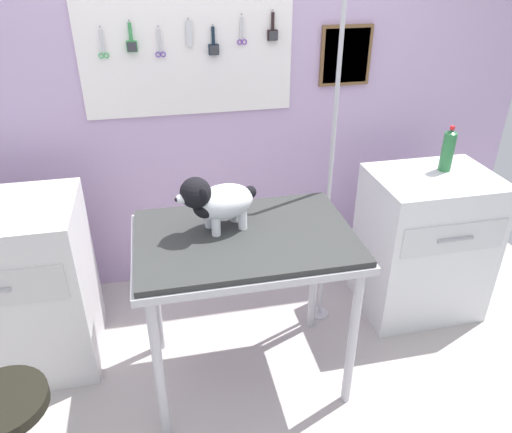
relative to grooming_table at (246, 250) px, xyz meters
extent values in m
cube|color=#ABA3A0|center=(0.00, -0.30, -0.79)|extent=(4.40, 4.00, 0.04)
cube|color=#B69AC2|center=(0.00, 0.98, 0.38)|extent=(4.00, 0.06, 2.30)
cube|color=white|center=(-0.13, 0.95, 0.67)|extent=(1.17, 0.02, 0.62)
cylinder|color=gray|center=(-0.57, 0.94, 0.85)|extent=(0.01, 0.02, 0.01)
cube|color=silver|center=(-0.58, 0.93, 0.78)|extent=(0.01, 0.00, 0.11)
cube|color=silver|center=(-0.57, 0.93, 0.78)|extent=(0.01, 0.00, 0.11)
torus|color=green|center=(-0.59, 0.93, 0.71)|extent=(0.03, 0.01, 0.03)
torus|color=green|center=(-0.56, 0.93, 0.71)|extent=(0.03, 0.01, 0.03)
cylinder|color=gray|center=(-0.42, 0.94, 0.88)|extent=(0.01, 0.02, 0.01)
cylinder|color=#388D4C|center=(-0.42, 0.93, 0.82)|extent=(0.02, 0.02, 0.09)
cube|color=#388D4C|center=(-0.42, 0.93, 0.75)|extent=(0.06, 0.02, 0.06)
cube|color=#333338|center=(-0.42, 0.91, 0.75)|extent=(0.05, 0.01, 0.05)
cylinder|color=gray|center=(-0.28, 0.94, 0.85)|extent=(0.01, 0.02, 0.01)
cube|color=silver|center=(-0.29, 0.93, 0.78)|extent=(0.01, 0.00, 0.11)
cube|color=silver|center=(-0.27, 0.93, 0.78)|extent=(0.01, 0.00, 0.11)
torus|color=#5E3C9E|center=(-0.29, 0.93, 0.70)|extent=(0.03, 0.01, 0.03)
torus|color=#5E3C9E|center=(-0.27, 0.93, 0.70)|extent=(0.03, 0.01, 0.03)
cylinder|color=gray|center=(-0.12, 0.94, 0.88)|extent=(0.01, 0.02, 0.01)
cube|color=silver|center=(-0.12, 0.93, 0.80)|extent=(0.03, 0.01, 0.13)
cylinder|color=gray|center=(0.01, 0.94, 0.84)|extent=(0.01, 0.02, 0.01)
cylinder|color=#122030|center=(0.01, 0.93, 0.79)|extent=(0.02, 0.02, 0.09)
cube|color=#122030|center=(0.01, 0.93, 0.72)|extent=(0.06, 0.02, 0.06)
cube|color=#333338|center=(0.01, 0.91, 0.72)|extent=(0.05, 0.01, 0.05)
cylinder|color=gray|center=(0.17, 0.94, 0.89)|extent=(0.01, 0.02, 0.01)
cube|color=silver|center=(0.16, 0.93, 0.82)|extent=(0.01, 0.00, 0.11)
cube|color=silver|center=(0.17, 0.93, 0.82)|extent=(0.01, 0.00, 0.11)
torus|color=#66349E|center=(0.15, 0.93, 0.75)|extent=(0.03, 0.01, 0.03)
torus|color=#66349E|center=(0.18, 0.93, 0.75)|extent=(0.03, 0.01, 0.03)
cylinder|color=gray|center=(0.34, 0.94, 0.91)|extent=(0.01, 0.02, 0.01)
cylinder|color=black|center=(0.34, 0.93, 0.85)|extent=(0.02, 0.02, 0.09)
cube|color=black|center=(0.34, 0.93, 0.78)|extent=(0.06, 0.02, 0.06)
cube|color=#333338|center=(0.34, 0.91, 0.78)|extent=(0.05, 0.01, 0.05)
cube|color=brown|center=(0.79, 0.94, 0.65)|extent=(0.31, 0.02, 0.34)
cube|color=#A5824F|center=(0.79, 0.94, 0.65)|extent=(0.27, 0.01, 0.31)
cylinder|color=#B7B7BC|center=(-0.44, -0.28, -0.37)|extent=(0.04, 0.04, 0.79)
cylinder|color=#B7B7BC|center=(0.44, -0.28, -0.37)|extent=(0.04, 0.04, 0.79)
cylinder|color=#B7B7BC|center=(-0.44, 0.28, -0.37)|extent=(0.04, 0.04, 0.79)
cylinder|color=#B7B7BC|center=(0.44, 0.28, -0.37)|extent=(0.04, 0.04, 0.79)
cube|color=#B7B7BC|center=(0.00, 0.00, 0.04)|extent=(1.00, 0.68, 0.03)
cube|color=#2E3030|center=(0.00, 0.00, 0.07)|extent=(0.97, 0.66, 0.03)
cylinder|color=#B7B7BC|center=(0.52, 0.36, -0.76)|extent=(0.11, 0.11, 0.01)
cylinder|color=#B7B7BC|center=(0.52, 0.36, 0.13)|extent=(0.02, 0.02, 1.80)
cylinder|color=white|center=(-0.13, 0.02, 0.13)|extent=(0.04, 0.04, 0.09)
cylinder|color=white|center=(-0.15, 0.10, 0.13)|extent=(0.04, 0.04, 0.09)
cylinder|color=white|center=(-0.01, 0.05, 0.13)|extent=(0.04, 0.04, 0.09)
cylinder|color=white|center=(-0.03, 0.13, 0.13)|extent=(0.04, 0.04, 0.09)
ellipsoid|color=white|center=(-0.08, 0.07, 0.22)|extent=(0.31, 0.24, 0.15)
ellipsoid|color=black|center=(-0.18, 0.05, 0.21)|extent=(0.12, 0.14, 0.08)
sphere|color=black|center=(-0.21, 0.04, 0.29)|extent=(0.14, 0.14, 0.14)
ellipsoid|color=white|center=(-0.26, 0.03, 0.28)|extent=(0.07, 0.07, 0.04)
sphere|color=black|center=(-0.29, 0.02, 0.28)|extent=(0.02, 0.02, 0.02)
ellipsoid|color=black|center=(-0.18, -0.01, 0.30)|extent=(0.05, 0.04, 0.07)
ellipsoid|color=black|center=(-0.21, 0.10, 0.30)|extent=(0.05, 0.04, 0.07)
sphere|color=black|center=(0.04, 0.11, 0.24)|extent=(0.06, 0.06, 0.06)
cube|color=silver|center=(-1.16, 0.36, -0.31)|extent=(0.80, 0.56, 0.92)
cube|color=silver|center=(1.13, 0.35, -0.33)|extent=(0.68, 0.52, 0.88)
cube|color=silver|center=(1.13, 0.08, -0.14)|extent=(0.60, 0.01, 0.18)
cylinder|color=#99999E|center=(1.13, 0.08, -0.14)|extent=(0.20, 0.02, 0.02)
cylinder|color=black|center=(-0.97, -0.51, -0.18)|extent=(0.32, 0.32, 0.04)
cylinder|color=#276A38|center=(1.22, 0.41, 0.22)|extent=(0.07, 0.07, 0.22)
cone|color=#276A38|center=(1.22, 0.41, 0.34)|extent=(0.07, 0.07, 0.02)
cylinder|color=red|center=(1.22, 0.41, 0.36)|extent=(0.03, 0.03, 0.02)
camera|label=1|loc=(-0.35, -1.83, 1.21)|focal=34.19mm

